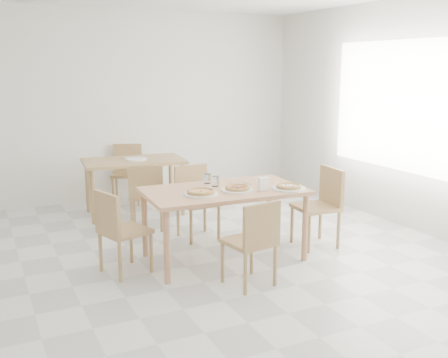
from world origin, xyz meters
name	(u,v)px	position (x,y,z in m)	size (l,w,h in m)	color
room	(426,108)	(2.98, 0.30, 1.50)	(7.28, 7.00, 7.00)	silver
main_table	(224,196)	(0.45, 0.49, 0.68)	(1.66, 0.98, 0.75)	tan
chair_south	(254,238)	(0.38, -0.29, 0.47)	(0.47, 0.47, 0.81)	#A58652
chair_north	(195,196)	(0.47, 1.31, 0.49)	(0.44, 0.44, 0.84)	#A58652
chair_west	(118,227)	(-0.65, 0.54, 0.48)	(0.51, 0.51, 0.83)	#A58652
chair_east	(322,201)	(1.62, 0.40, 0.51)	(0.47, 0.47, 0.88)	#A58652
plate_margherita	(201,194)	(0.14, 0.36, 0.76)	(0.33, 0.33, 0.02)	white
plate_mushroom	(289,188)	(1.04, 0.19, 0.76)	(0.35, 0.35, 0.02)	white
plate_pepperoni	(237,190)	(0.54, 0.36, 0.76)	(0.32, 0.32, 0.02)	white
pizza_margherita	(201,192)	(0.14, 0.36, 0.78)	(0.34, 0.34, 0.03)	tan
pizza_mushroom	(289,186)	(1.04, 0.19, 0.78)	(0.31, 0.31, 0.03)	tan
pizza_pepperoni	(237,188)	(0.54, 0.36, 0.78)	(0.33, 0.33, 0.03)	tan
tumbler_a	(215,181)	(0.43, 0.66, 0.80)	(0.08, 0.08, 0.10)	white
tumbler_b	(207,179)	(0.41, 0.81, 0.80)	(0.08, 0.08, 0.10)	white
napkin_holder	(263,185)	(0.77, 0.24, 0.82)	(0.13, 0.07, 0.14)	silver
fork_a	(247,183)	(0.78, 0.60, 0.75)	(0.01, 0.17, 0.01)	silver
fork_b	(233,183)	(0.64, 0.67, 0.75)	(0.01, 0.17, 0.01)	silver
second_table	(134,167)	(0.10, 2.56, 0.65)	(1.39, 0.87, 0.75)	#A58652
chair_back_s	(147,192)	(0.02, 1.78, 0.48)	(0.53, 0.53, 0.83)	#A58652
chair_back_n	(127,169)	(0.19, 3.24, 0.49)	(0.55, 0.55, 0.85)	#A58652
plate_empty	(136,159)	(0.13, 2.56, 0.76)	(0.30, 0.30, 0.02)	white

